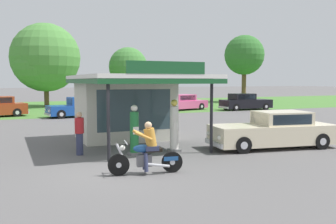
% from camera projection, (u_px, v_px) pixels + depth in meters
% --- Properties ---
extents(ground_plane, '(300.00, 300.00, 0.00)m').
position_uv_depth(ground_plane, '(122.00, 170.00, 11.67)').
color(ground_plane, '#5B5959').
extents(grass_verge_strip, '(120.00, 24.00, 0.01)m').
position_uv_depth(grass_verge_strip, '(40.00, 108.00, 39.07)').
color(grass_verge_strip, '#477A33').
rests_on(grass_verge_strip, ground).
extents(service_station_kiosk, '(4.96, 6.88, 3.47)m').
position_uv_depth(service_station_kiosk, '(128.00, 102.00, 17.46)').
color(service_station_kiosk, beige).
rests_on(service_station_kiosk, ground).
extents(gas_pump_nearside, '(0.44, 0.44, 1.90)m').
position_uv_depth(gas_pump_nearside, '(134.00, 132.00, 14.04)').
color(gas_pump_nearside, slate).
rests_on(gas_pump_nearside, ground).
extents(gas_pump_offside, '(0.44, 0.44, 2.06)m').
position_uv_depth(gas_pump_offside, '(174.00, 128.00, 14.70)').
color(gas_pump_offside, slate).
rests_on(gas_pump_offside, ground).
extents(motorcycle_with_rider, '(2.25, 0.75, 1.58)m').
position_uv_depth(motorcycle_with_rider, '(147.00, 152.00, 11.14)').
color(motorcycle_with_rider, black).
rests_on(motorcycle_with_rider, ground).
extents(featured_classic_sedan, '(5.54, 2.58, 1.52)m').
position_uv_depth(featured_classic_sedan, '(274.00, 131.00, 15.55)').
color(featured_classic_sedan, beige).
rests_on(featured_classic_sedan, ground).
extents(parked_car_back_row_far_left, '(5.07, 2.47, 1.54)m').
position_uv_depth(parked_car_back_row_far_left, '(79.00, 108.00, 29.09)').
color(parked_car_back_row_far_left, '#19479E').
rests_on(parked_car_back_row_far_left, ground).
extents(parked_car_back_row_centre_left, '(5.19, 2.09, 1.58)m').
position_uv_depth(parked_car_back_row_centre_left, '(245.00, 102.00, 36.06)').
color(parked_car_back_row_centre_left, black).
rests_on(parked_car_back_row_centre_left, ground).
extents(parked_car_back_row_left, '(5.83, 3.22, 1.50)m').
position_uv_depth(parked_car_back_row_left, '(181.00, 103.00, 35.65)').
color(parked_car_back_row_left, '#E55993').
rests_on(parked_car_back_row_left, ground).
extents(bystander_chatting_near_pumps, '(0.34, 0.34, 1.54)m').
position_uv_depth(bystander_chatting_near_pumps, '(160.00, 112.00, 24.02)').
color(bystander_chatting_near_pumps, brown).
rests_on(bystander_chatting_near_pumps, ground).
extents(bystander_leaning_by_kiosk, '(0.34, 0.34, 1.63)m').
position_uv_depth(bystander_leaning_by_kiosk, '(79.00, 132.00, 13.99)').
color(bystander_leaning_by_kiosk, '#2D3351').
rests_on(bystander_leaning_by_kiosk, ground).
extents(tree_oak_right, '(4.50, 4.50, 6.72)m').
position_uv_depth(tree_oak_right, '(129.00, 68.00, 43.59)').
color(tree_oak_right, brown).
rests_on(tree_oak_right, ground).
extents(tree_oak_left, '(5.24, 5.24, 8.83)m').
position_uv_depth(tree_oak_left, '(244.00, 55.00, 49.17)').
color(tree_oak_left, brown).
rests_on(tree_oak_left, ground).
extents(tree_oak_centre, '(7.36, 7.36, 8.98)m').
position_uv_depth(tree_oak_centre, '(44.00, 59.00, 39.85)').
color(tree_oak_centre, brown).
rests_on(tree_oak_centre, ground).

